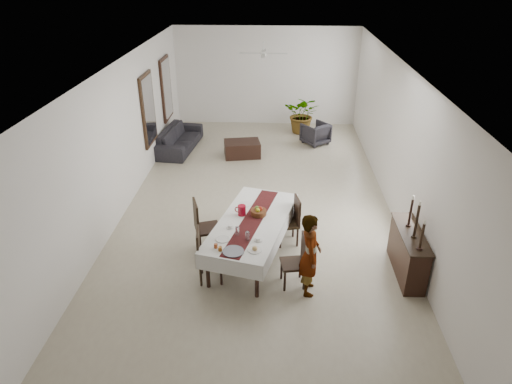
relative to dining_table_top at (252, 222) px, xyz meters
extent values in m
cube|color=#B6AC91|center=(0.03, 1.86, -0.73)|extent=(6.00, 12.00, 0.00)
cube|color=white|center=(0.03, 1.86, 2.47)|extent=(6.00, 12.00, 0.02)
cube|color=white|center=(0.03, 7.86, 0.87)|extent=(6.00, 0.02, 3.20)
cube|color=white|center=(0.03, -4.14, 0.87)|extent=(6.00, 0.02, 3.20)
cube|color=white|center=(-2.97, 1.86, 0.87)|extent=(0.02, 12.00, 3.20)
cube|color=white|center=(3.03, 1.86, 0.87)|extent=(0.02, 12.00, 3.20)
cube|color=black|center=(0.00, 0.00, 0.00)|extent=(1.56, 2.58, 0.05)
cylinder|color=black|center=(-0.71, -1.00, -0.38)|extent=(0.09, 0.09, 0.70)
cylinder|color=black|center=(0.15, -1.22, -0.38)|extent=(0.09, 0.09, 0.70)
cylinder|color=black|center=(-0.15, 1.22, -0.38)|extent=(0.09, 0.09, 0.70)
cylinder|color=black|center=(0.71, 1.00, -0.38)|extent=(0.09, 0.09, 0.70)
cube|color=white|center=(0.00, 0.00, 0.03)|extent=(1.78, 2.80, 0.01)
cube|color=silver|center=(-0.57, 0.14, -0.12)|extent=(0.65, 2.51, 0.30)
cube|color=silver|center=(0.57, -0.14, -0.12)|extent=(0.65, 2.51, 0.30)
cube|color=silver|center=(-0.32, -1.25, -0.12)|extent=(1.15, 0.30, 0.30)
cube|color=silver|center=(0.32, 1.25, -0.12)|extent=(1.15, 0.30, 0.30)
cube|color=#551819|center=(0.00, 0.00, 0.04)|extent=(0.96, 2.52, 0.00)
cylinder|color=maroon|center=(-0.21, 0.21, 0.14)|extent=(0.18, 0.18, 0.20)
torus|color=maroon|center=(-0.29, 0.23, 0.14)|extent=(0.12, 0.05, 0.12)
cylinder|color=silver|center=(-0.04, -0.66, 0.12)|extent=(0.07, 0.07, 0.17)
cylinder|color=white|center=(-0.23, -0.51, 0.12)|extent=(0.07, 0.07, 0.17)
cylinder|color=white|center=(0.14, -0.66, 0.07)|extent=(0.09, 0.09, 0.06)
cylinder|color=silver|center=(0.14, -0.66, 0.04)|extent=(0.15, 0.15, 0.01)
cylinder|color=white|center=(-0.38, -0.27, 0.07)|extent=(0.09, 0.09, 0.06)
cylinder|color=silver|center=(-0.38, -0.27, 0.04)|extent=(0.15, 0.15, 0.01)
cylinder|color=silver|center=(0.10, -0.96, 0.04)|extent=(0.24, 0.24, 0.02)
sphere|color=#DEB06C|center=(0.10, -0.96, 0.07)|extent=(0.09, 0.09, 0.09)
cylinder|color=silver|center=(-0.48, -0.66, 0.04)|extent=(0.24, 0.24, 0.02)
cylinder|color=white|center=(-0.18, 0.61, 0.04)|extent=(0.24, 0.24, 0.02)
cylinder|color=#414247|center=(-0.26, -1.02, 0.05)|extent=(0.36, 0.36, 0.02)
cylinder|color=#9C5416|center=(-0.48, -1.00, 0.07)|extent=(0.06, 0.06, 0.08)
cylinder|color=#893714|center=(-0.56, -0.91, 0.07)|extent=(0.06, 0.06, 0.08)
cylinder|color=brown|center=(0.11, 0.23, 0.09)|extent=(0.30, 0.30, 0.10)
sphere|color=maroon|center=(0.14, 0.24, 0.16)|extent=(0.09, 0.09, 0.09)
sphere|color=#507C25|center=(0.08, 0.27, 0.16)|extent=(0.08, 0.08, 0.08)
sphere|color=gold|center=(0.10, 0.18, 0.16)|extent=(0.08, 0.08, 0.08)
cube|color=black|center=(0.75, -0.85, -0.30)|extent=(0.47, 0.47, 0.05)
cylinder|color=black|center=(0.95, -0.99, -0.52)|extent=(0.05, 0.05, 0.41)
cylinder|color=black|center=(0.89, -0.66, -0.52)|extent=(0.05, 0.05, 0.41)
cylinder|color=black|center=(0.61, -1.04, -0.52)|extent=(0.05, 0.05, 0.41)
cylinder|color=black|center=(0.56, -0.71, -0.52)|extent=(0.05, 0.05, 0.41)
cube|color=black|center=(0.94, -0.82, -0.02)|extent=(0.10, 0.41, 0.52)
cube|color=black|center=(0.67, 0.46, -0.29)|extent=(0.50, 0.50, 0.05)
cylinder|color=black|center=(0.88, 0.33, -0.52)|extent=(0.05, 0.05, 0.41)
cylinder|color=black|center=(0.80, 0.67, -0.52)|extent=(0.05, 0.05, 0.41)
cylinder|color=black|center=(0.54, 0.26, -0.52)|extent=(0.05, 0.05, 0.41)
cylinder|color=black|center=(0.47, 0.59, -0.52)|extent=(0.05, 0.05, 0.41)
cube|color=black|center=(0.86, 0.51, 0.00)|extent=(0.13, 0.42, 0.53)
cube|color=black|center=(-0.69, -0.78, -0.28)|extent=(0.48, 0.48, 0.05)
cylinder|color=black|center=(-0.88, -0.62, -0.51)|extent=(0.05, 0.05, 0.43)
cylinder|color=black|center=(-0.84, -0.97, -0.51)|extent=(0.05, 0.05, 0.43)
cylinder|color=black|center=(-0.53, -0.58, -0.51)|extent=(0.05, 0.05, 0.43)
cylinder|color=black|center=(-0.49, -0.93, -0.51)|extent=(0.05, 0.05, 0.43)
cube|color=black|center=(-0.88, -0.80, 0.02)|extent=(0.09, 0.43, 0.55)
cube|color=black|center=(-0.87, 0.15, -0.25)|extent=(0.58, 0.58, 0.05)
cylinder|color=black|center=(-1.10, 0.27, -0.50)|extent=(0.06, 0.06, 0.45)
cylinder|color=black|center=(-0.98, -0.09, -0.50)|extent=(0.06, 0.06, 0.45)
cylinder|color=black|center=(-0.75, 0.38, -0.50)|extent=(0.06, 0.06, 0.45)
cylinder|color=black|center=(-0.63, 0.03, -0.50)|extent=(0.06, 0.06, 0.45)
cube|color=black|center=(-1.06, 0.08, 0.06)|extent=(0.18, 0.45, 0.58)
imported|color=gray|center=(1.02, -1.02, 0.02)|extent=(0.36, 0.55, 1.50)
cube|color=black|center=(2.81, -0.42, -0.31)|extent=(0.37, 1.38, 0.83)
cube|color=black|center=(2.81, -0.42, 0.11)|extent=(0.40, 1.43, 0.03)
cylinder|color=black|center=(2.81, -0.93, 0.14)|extent=(0.09, 0.09, 0.03)
cylinder|color=black|center=(2.81, -0.93, 0.38)|extent=(0.05, 0.05, 0.46)
cylinder|color=white|center=(2.81, -0.93, 0.65)|extent=(0.03, 0.03, 0.07)
cylinder|color=black|center=(2.81, -0.56, 0.14)|extent=(0.09, 0.09, 0.03)
cylinder|color=black|center=(2.81, -0.56, 0.45)|extent=(0.05, 0.05, 0.60)
cylinder|color=silver|center=(2.81, -0.56, 0.79)|extent=(0.03, 0.03, 0.07)
cylinder|color=black|center=(2.81, -0.19, 0.14)|extent=(0.09, 0.09, 0.03)
cylinder|color=black|center=(2.81, -0.19, 0.41)|extent=(0.05, 0.05, 0.51)
cylinder|color=white|center=(2.81, -0.19, 0.70)|extent=(0.03, 0.03, 0.07)
imported|color=#242126|center=(-2.46, 5.35, -0.41)|extent=(1.09, 2.27, 0.64)
imported|color=#2C292F|center=(1.61, 5.98, -0.40)|extent=(0.99, 1.00, 0.65)
cube|color=black|center=(-0.56, 4.88, -0.51)|extent=(1.10, 0.83, 0.44)
imported|color=#355722|center=(1.25, 6.96, -0.11)|extent=(1.34, 1.23, 1.23)
cube|color=black|center=(-2.93, 4.06, 0.87)|extent=(0.06, 1.05, 1.85)
cube|color=silver|center=(-2.89, 4.06, 0.87)|extent=(0.01, 0.90, 1.70)
cube|color=black|center=(-2.93, 6.16, 0.87)|extent=(0.06, 1.05, 1.85)
cube|color=silver|center=(-2.89, 6.16, 0.87)|extent=(0.01, 0.90, 1.70)
cylinder|color=silver|center=(0.03, 4.86, 2.37)|extent=(0.04, 0.04, 0.20)
cylinder|color=white|center=(0.03, 4.86, 2.17)|extent=(0.16, 0.16, 0.08)
cube|color=silver|center=(0.03, 5.21, 2.17)|extent=(0.10, 0.55, 0.01)
cube|color=silver|center=(0.03, 4.51, 2.17)|extent=(0.10, 0.55, 0.01)
cube|color=silver|center=(0.38, 4.86, 2.17)|extent=(0.55, 0.10, 0.01)
cube|color=silver|center=(-0.32, 4.86, 2.17)|extent=(0.55, 0.10, 0.01)
camera|label=1|loc=(0.42, -7.27, 4.42)|focal=32.00mm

